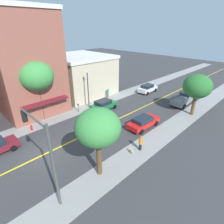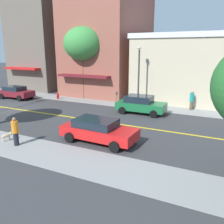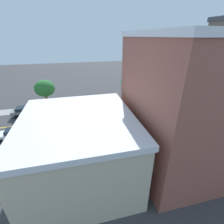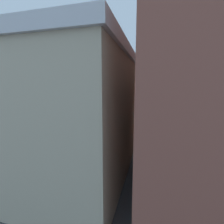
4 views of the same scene
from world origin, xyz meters
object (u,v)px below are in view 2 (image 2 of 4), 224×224
maroon_sedan_left_curb (16,92)px  green_sedan_left_curb (140,104)px  street_lamp (139,70)px  red_sedan_right_curb (98,130)px  small_dog (7,136)px  pedestrian_teal_shirt (192,100)px  pedestrian_orange_shirt (15,131)px  parking_meter (117,96)px  street_tree_right_corner (83,44)px  fire_hydrant (58,96)px

maroon_sedan_left_curb → green_sedan_left_curb: green_sedan_left_curb is taller
street_lamp → maroon_sedan_left_curb: street_lamp is taller
red_sedan_right_curb → small_dog: (2.36, -5.15, -0.42)m
red_sedan_right_curb → pedestrian_teal_shirt: size_ratio=2.55×
maroon_sedan_left_curb → green_sedan_left_curb: (-0.13, 15.03, 0.06)m
maroon_sedan_left_curb → pedestrian_orange_shirt: 14.82m
parking_meter → green_sedan_left_curb: bearing=57.5°
street_tree_right_corner → green_sedan_left_curb: street_tree_right_corner is taller
street_lamp → green_sedan_left_curb: (2.35, 1.09, -2.80)m
fire_hydrant → green_sedan_left_curb: (1.79, 10.57, 0.45)m
street_lamp → parking_meter: bearing=-83.5°
pedestrian_orange_shirt → street_lamp: bearing=129.5°
street_tree_right_corner → pedestrian_teal_shirt: 13.01m
parking_meter → street_lamp: 3.53m
street_tree_right_corner → fire_hydrant: bearing=-54.0°
fire_hydrant → parking_meter: (-0.30, 7.28, 0.50)m
green_sedan_left_curb → red_sedan_right_curb: bearing=-91.1°
green_sedan_left_curb → pedestrian_orange_shirt: bearing=-112.8°
pedestrian_orange_shirt → small_dog: 1.26m
street_lamp → pedestrian_orange_shirt: bearing=-13.5°
small_dog → fire_hydrant: bearing=42.1°
parking_meter → small_dog: (11.97, -1.90, -0.53)m
maroon_sedan_left_curb → street_tree_right_corner: bearing=27.9°
pedestrian_orange_shirt → pedestrian_teal_shirt: (-13.33, 7.95, 0.08)m
maroon_sedan_left_curb → small_dog: maroon_sedan_left_curb is taller
green_sedan_left_curb → pedestrian_orange_shirt: size_ratio=2.49×
green_sedan_left_curb → street_lamp: bearing=114.0°
red_sedan_right_curb → maroon_sedan_left_curb: bearing=155.6°
street_lamp → small_dog: size_ratio=8.37×
maroon_sedan_left_curb → pedestrian_orange_shirt: pedestrian_orange_shirt is taller
green_sedan_left_curb → pedestrian_teal_shirt: pedestrian_teal_shirt is taller
small_dog → green_sedan_left_curb: bearing=-10.4°
red_sedan_right_curb → green_sedan_left_curb: 7.51m
street_lamp → pedestrian_teal_shirt: bearing=99.7°
red_sedan_right_curb → green_sedan_left_curb: bearing=91.4°
fire_hydrant → street_lamp: bearing=93.3°
parking_meter → street_lamp: street_lamp is taller
fire_hydrant → maroon_sedan_left_curb: maroon_sedan_left_curb is taller
red_sedan_right_curb → green_sedan_left_curb: (-7.51, 0.04, 0.06)m
fire_hydrant → street_lamp: size_ratio=0.13×
pedestrian_orange_shirt → street_tree_right_corner: bearing=159.3°
parking_meter → red_sedan_right_curb: bearing=18.7°
parking_meter → red_sedan_right_curb: size_ratio=0.28×
fire_hydrant → green_sedan_left_curb: bearing=80.4°
street_tree_right_corner → street_lamp: size_ratio=1.38×
red_sedan_right_curb → street_lamp: bearing=97.8°
red_sedan_right_curb → pedestrian_teal_shirt: pedestrian_teal_shirt is taller
street_lamp → red_sedan_right_curb: size_ratio=1.23×
maroon_sedan_left_curb → parking_meter: bearing=10.4°
street_tree_right_corner → pedestrian_orange_shirt: street_tree_right_corner is taller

